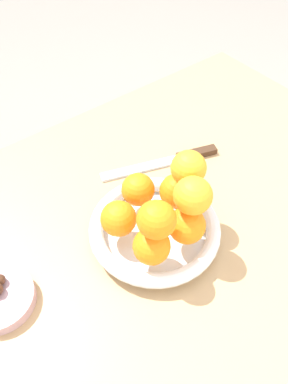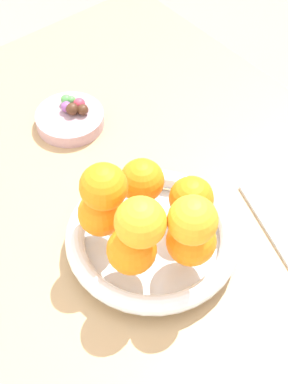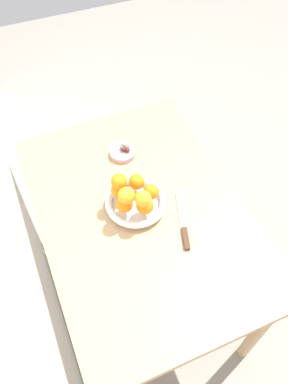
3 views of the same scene
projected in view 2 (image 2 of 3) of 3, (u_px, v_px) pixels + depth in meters
name	position (u px, v px, depth m)	size (l,w,h in m)	color
dining_table	(168.00, 288.00, 0.87)	(1.10, 0.76, 0.74)	tan
fruit_bowl	(152.00, 239.00, 0.79)	(0.23, 0.23, 0.04)	silver
candy_dish	(70.00, 119.00, 0.95)	(0.11, 0.11, 0.02)	#B28C99
orange_0	(101.00, 213.00, 0.75)	(0.06, 0.06, 0.06)	orange
orange_1	(134.00, 252.00, 0.71)	(0.06, 0.06, 0.06)	orange
orange_2	(190.00, 242.00, 0.72)	(0.06, 0.06, 0.06)	orange
orange_3	(191.00, 198.00, 0.77)	(0.06, 0.06, 0.06)	orange
orange_4	(142.00, 181.00, 0.79)	(0.06, 0.06, 0.06)	orange
orange_5	(103.00, 187.00, 0.70)	(0.06, 0.06, 0.06)	orange
orange_6	(193.00, 220.00, 0.67)	(0.06, 0.06, 0.06)	orange
orange_7	(140.00, 222.00, 0.67)	(0.06, 0.06, 0.06)	orange
candy_ball_0	(71.00, 100.00, 0.95)	(0.02, 0.02, 0.02)	#4C9947
candy_ball_1	(79.00, 104.00, 0.94)	(0.02, 0.02, 0.02)	#C6384C
candy_ball_2	(66.00, 107.00, 0.94)	(0.02, 0.02, 0.02)	#8C4C99
candy_ball_3	(72.00, 109.00, 0.94)	(0.02, 0.02, 0.02)	#472819
candy_ball_4	(83.00, 110.00, 0.94)	(0.02, 0.02, 0.02)	#472819
candy_ball_5	(66.00, 100.00, 0.95)	(0.02, 0.02, 0.02)	#4C9947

